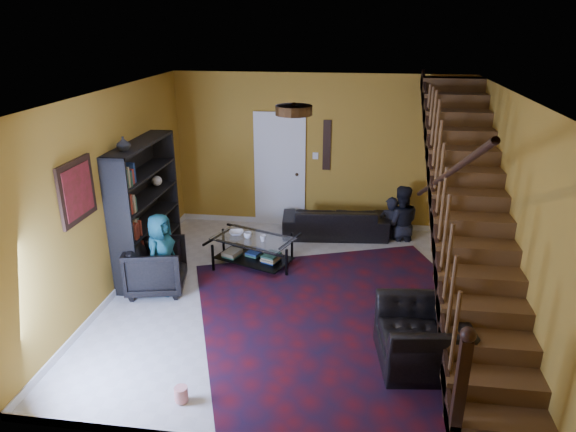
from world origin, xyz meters
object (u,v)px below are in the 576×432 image
bookshelf (146,210)px  sofa (335,221)px  armchair_right (421,337)px  coffee_table (254,249)px  armchair_left (157,267)px

bookshelf → sofa: 3.32m
armchair_right → coffee_table: bearing=-140.1°
bookshelf → armchair_right: (3.90, -1.86, -0.63)m
armchair_left → coffee_table: bearing=-63.0°
armchair_left → coffee_table: armchair_left is taller
armchair_left → armchair_right: armchair_left is taller
armchair_left → armchair_right: (3.55, -1.21, -0.03)m
bookshelf → armchair_left: (0.35, -0.65, -0.60)m
coffee_table → armchair_right: bearing=-43.0°
sofa → armchair_left: armchair_left is taller
armchair_right → armchair_left: bearing=-115.9°
sofa → coffee_table: sofa is taller
armchair_left → coffee_table: 1.55m
bookshelf → sofa: bearing=31.6°
coffee_table → sofa: bearing=48.5°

